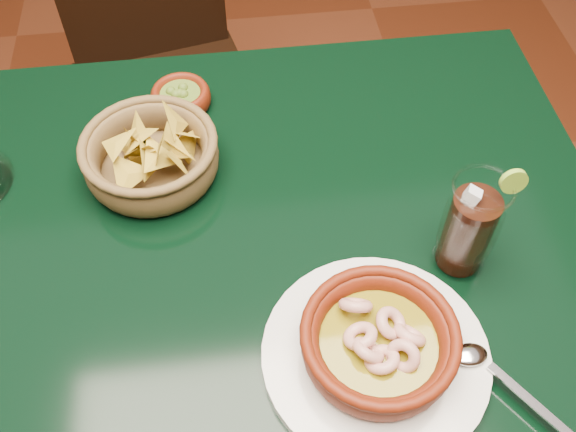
{
  "coord_description": "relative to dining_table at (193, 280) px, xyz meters",
  "views": [
    {
      "loc": [
        0.08,
        -0.52,
        1.46
      ],
      "look_at": [
        0.14,
        -0.02,
        0.81
      ],
      "focal_mm": 40.0,
      "sensor_mm": 36.0,
      "label": 1
    }
  ],
  "objects": [
    {
      "name": "ground",
      "position": [
        0.0,
        0.0,
        -0.65
      ],
      "size": [
        7.0,
        7.0,
        0.0
      ],
      "primitive_type": "plane",
      "color": "#471C0C",
      "rests_on": "ground"
    },
    {
      "name": "dining_table",
      "position": [
        0.0,
        0.0,
        0.0
      ],
      "size": [
        1.2,
        0.8,
        0.75
      ],
      "color": "black",
      "rests_on": "ground"
    },
    {
      "name": "dining_chair",
      "position": [
        -0.07,
        0.7,
        -0.18
      ],
      "size": [
        0.47,
        0.47,
        0.87
      ],
      "color": "black",
      "rests_on": "ground"
    },
    {
      "name": "shrimp_plate",
      "position": [
        0.22,
        -0.2,
        0.13
      ],
      "size": [
        0.33,
        0.27,
        0.08
      ],
      "color": "silver",
      "rests_on": "dining_table"
    },
    {
      "name": "chip_basket",
      "position": [
        -0.04,
        0.13,
        0.13
      ],
      "size": [
        0.23,
        0.23,
        0.15
      ],
      "color": "brown",
      "rests_on": "dining_table"
    },
    {
      "name": "guacamole_ramekin",
      "position": [
        0.0,
        0.27,
        0.12
      ],
      "size": [
        0.11,
        0.11,
        0.04
      ],
      "color": "#511507",
      "rests_on": "dining_table"
    },
    {
      "name": "cola_drink",
      "position": [
        0.36,
        -0.08,
        0.17
      ],
      "size": [
        0.15,
        0.15,
        0.17
      ],
      "color": "white",
      "rests_on": "dining_table"
    }
  ]
}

